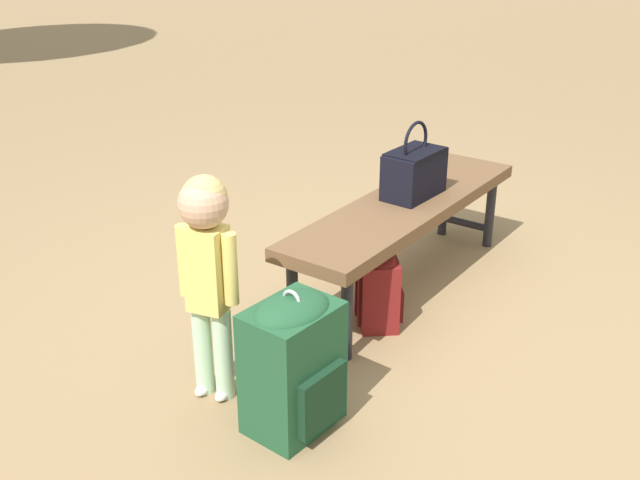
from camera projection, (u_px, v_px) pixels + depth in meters
name	position (u px, v px, depth m)	size (l,w,h in m)	color
ground_plane	(364.00, 328.00, 3.38)	(40.00, 40.00, 0.00)	#8C704C
park_bench	(405.00, 213.00, 3.59)	(1.62, 0.51, 0.45)	brown
handbag	(414.00, 171.00, 3.59)	(0.34, 0.22, 0.37)	black
child_standing	(207.00, 255.00, 2.69)	(0.18, 0.24, 0.89)	#B2D8B2
backpack_large	(293.00, 360.00, 2.65)	(0.36, 0.32, 0.55)	#1E4C2D
backpack_small	(378.00, 287.00, 3.34)	(0.27, 0.26, 0.37)	maroon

